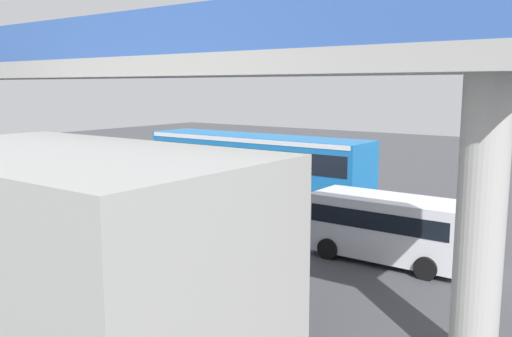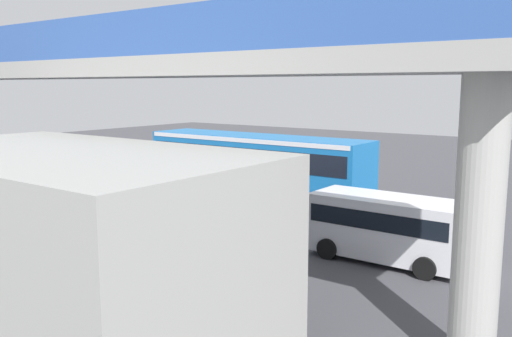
{
  "view_description": "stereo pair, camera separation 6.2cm",
  "coord_description": "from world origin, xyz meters",
  "px_view_note": "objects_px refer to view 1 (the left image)",
  "views": [
    {
      "loc": [
        -16.66,
        20.48,
        5.52
      ],
      "look_at": [
        -1.55,
        -0.08,
        1.6
      ],
      "focal_mm": 38.02,
      "sensor_mm": 36.0,
      "label": 1
    },
    {
      "loc": [
        -16.71,
        20.44,
        5.52
      ],
      "look_at": [
        -1.55,
        -0.08,
        1.6
      ],
      "focal_mm": 38.02,
      "sensor_mm": 36.0,
      "label": 2
    }
  ],
  "objects_px": {
    "city_bus": "(256,162)",
    "pedestrian": "(184,193)",
    "parked_van": "(388,224)",
    "bicycle_green": "(444,238)"
  },
  "relations": [
    {
      "from": "city_bus",
      "to": "pedestrian",
      "type": "relative_size",
      "value": 6.44
    },
    {
      "from": "parked_van",
      "to": "bicycle_green",
      "type": "xyz_separation_m",
      "value": [
        -1.04,
        -2.38,
        -0.81
      ]
    },
    {
      "from": "city_bus",
      "to": "pedestrian",
      "type": "xyz_separation_m",
      "value": [
        0.94,
        4.0,
        -1.0
      ]
    },
    {
      "from": "bicycle_green",
      "to": "pedestrian",
      "type": "bearing_deg",
      "value": 7.49
    },
    {
      "from": "city_bus",
      "to": "pedestrian",
      "type": "height_order",
      "value": "city_bus"
    },
    {
      "from": "parked_van",
      "to": "bicycle_green",
      "type": "distance_m",
      "value": 2.72
    },
    {
      "from": "parked_van",
      "to": "pedestrian",
      "type": "distance_m",
      "value": 9.82
    },
    {
      "from": "bicycle_green",
      "to": "pedestrian",
      "type": "distance_m",
      "value": 10.92
    },
    {
      "from": "parked_van",
      "to": "pedestrian",
      "type": "xyz_separation_m",
      "value": [
        9.77,
        -0.96,
        -0.3
      ]
    },
    {
      "from": "city_bus",
      "to": "parked_van",
      "type": "distance_m",
      "value": 10.15
    }
  ]
}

